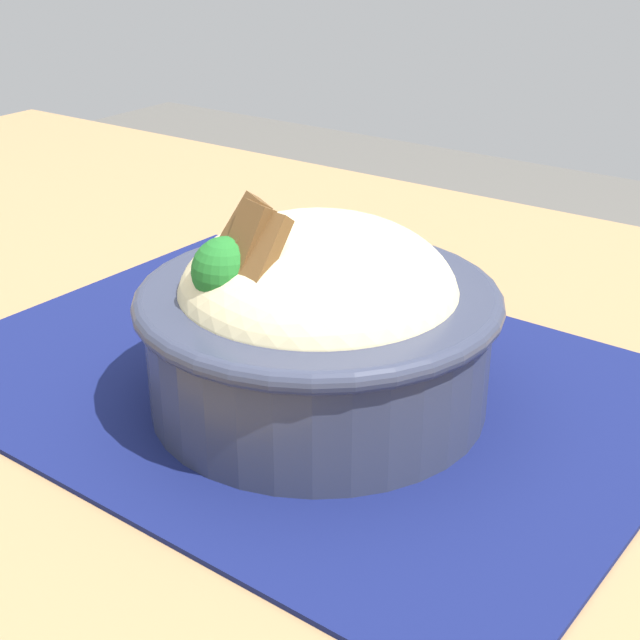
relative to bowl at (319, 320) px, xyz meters
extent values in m
cube|color=#99754C|center=(0.06, 0.00, -0.07)|extent=(1.39, 0.82, 0.03)
cylinder|color=olive|center=(0.69, -0.35, -0.43)|extent=(0.04, 0.04, 0.68)
cube|color=#11194C|center=(0.02, -0.01, -0.05)|extent=(0.43, 0.32, 0.00)
cylinder|color=#2D3347|center=(0.00, 0.00, -0.02)|extent=(0.19, 0.19, 0.07)
torus|color=#2D3347|center=(0.00, 0.00, 0.01)|extent=(0.20, 0.20, 0.01)
ellipsoid|color=beige|center=(0.00, 0.00, 0.01)|extent=(0.16, 0.16, 0.09)
sphere|color=#1E6824|center=(0.02, 0.05, 0.04)|extent=(0.04, 0.04, 0.04)
sphere|color=#1E6824|center=(-0.02, 0.02, 0.04)|extent=(0.03, 0.03, 0.03)
cylinder|color=orange|center=(-0.01, -0.03, 0.03)|extent=(0.04, 0.01, 0.01)
cube|color=brown|center=(0.02, 0.04, 0.05)|extent=(0.04, 0.04, 0.05)
cube|color=brown|center=(0.02, 0.05, 0.05)|extent=(0.03, 0.04, 0.05)
cube|color=brown|center=(0.00, 0.05, 0.05)|extent=(0.02, 0.04, 0.05)
cube|color=silver|center=(0.11, -0.06, -0.05)|extent=(0.02, 0.06, 0.00)
cube|color=silver|center=(0.10, -0.03, -0.05)|extent=(0.01, 0.01, 0.00)
cube|color=silver|center=(0.10, -0.01, -0.05)|extent=(0.03, 0.03, 0.00)
cube|color=silver|center=(0.10, 0.02, -0.05)|extent=(0.01, 0.02, 0.00)
cube|color=silver|center=(0.09, 0.02, -0.05)|extent=(0.01, 0.02, 0.00)
cube|color=silver|center=(0.09, 0.02, -0.05)|extent=(0.01, 0.02, 0.00)
cube|color=silver|center=(0.08, 0.02, -0.05)|extent=(0.01, 0.02, 0.00)
camera|label=1|loc=(-0.27, 0.37, 0.21)|focal=52.40mm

